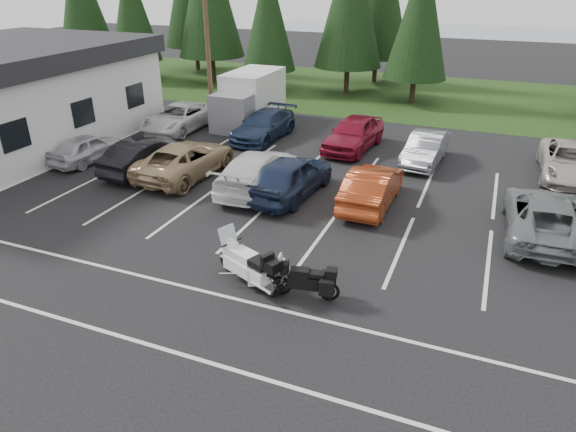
{
  "coord_description": "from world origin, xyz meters",
  "views": [
    {
      "loc": [
        5.27,
        -13.86,
        8.24
      ],
      "look_at": [
        -0.14,
        -0.5,
        1.27
      ],
      "focal_mm": 32.0,
      "sensor_mm": 36.0,
      "label": 1
    }
  ],
  "objects_px": {
    "car_far_1": "(264,125)",
    "car_far_3": "(425,149)",
    "box_truck": "(246,100)",
    "car_far_0": "(180,117)",
    "car_near_6": "(545,216)",
    "car_far_2": "(354,133)",
    "car_near_0": "(88,148)",
    "car_near_2": "(186,159)",
    "car_near_1": "(146,155)",
    "car_near_3": "(259,170)",
    "utility_pole": "(207,40)",
    "adventure_motorcycle": "(305,277)",
    "car_far_4": "(571,162)",
    "touring_motorcycle": "(248,260)",
    "car_near_5": "(372,187)",
    "cargo_trailer": "(267,274)",
    "car_near_4": "(290,176)"
  },
  "relations": [
    {
      "from": "car_far_1",
      "to": "car_far_3",
      "type": "distance_m",
      "value": 8.6
    },
    {
      "from": "box_truck",
      "to": "car_far_0",
      "type": "height_order",
      "value": "box_truck"
    },
    {
      "from": "car_far_1",
      "to": "car_far_3",
      "type": "relative_size",
      "value": 1.17
    },
    {
      "from": "car_near_6",
      "to": "car_far_2",
      "type": "distance_m",
      "value": 10.77
    },
    {
      "from": "car_near_0",
      "to": "car_far_3",
      "type": "xyz_separation_m",
      "value": [
        14.72,
        5.7,
        0.04
      ]
    },
    {
      "from": "car_near_2",
      "to": "car_near_6",
      "type": "bearing_deg",
      "value": -179.02
    },
    {
      "from": "car_far_0",
      "to": "car_near_1",
      "type": "bearing_deg",
      "value": -68.94
    },
    {
      "from": "box_truck",
      "to": "car_near_3",
      "type": "relative_size",
      "value": 1.04
    },
    {
      "from": "utility_pole",
      "to": "adventure_motorcycle",
      "type": "relative_size",
      "value": 4.2
    },
    {
      "from": "car_near_6",
      "to": "adventure_motorcycle",
      "type": "xyz_separation_m",
      "value": [
        -6.21,
        -6.45,
        -0.09
      ]
    },
    {
      "from": "car_near_6",
      "to": "car_far_4",
      "type": "xyz_separation_m",
      "value": [
        1.3,
        6.36,
        -0.01
      ]
    },
    {
      "from": "box_truck",
      "to": "adventure_motorcycle",
      "type": "relative_size",
      "value": 2.61
    },
    {
      "from": "box_truck",
      "to": "adventure_motorcycle",
      "type": "height_order",
      "value": "box_truck"
    },
    {
      "from": "car_far_2",
      "to": "car_far_4",
      "type": "bearing_deg",
      "value": 3.69
    },
    {
      "from": "adventure_motorcycle",
      "to": "touring_motorcycle",
      "type": "bearing_deg",
      "value": 168.02
    },
    {
      "from": "car_near_0",
      "to": "car_near_1",
      "type": "bearing_deg",
      "value": -175.93
    },
    {
      "from": "car_near_5",
      "to": "car_far_0",
      "type": "relative_size",
      "value": 0.86
    },
    {
      "from": "car_far_1",
      "to": "touring_motorcycle",
      "type": "bearing_deg",
      "value": -64.21
    },
    {
      "from": "car_near_2",
      "to": "adventure_motorcycle",
      "type": "bearing_deg",
      "value": 142.25
    },
    {
      "from": "car_near_3",
      "to": "adventure_motorcycle",
      "type": "distance_m",
      "value": 8.07
    },
    {
      "from": "car_far_0",
      "to": "car_far_2",
      "type": "height_order",
      "value": "car_far_2"
    },
    {
      "from": "car_near_2",
      "to": "cargo_trailer",
      "type": "height_order",
      "value": "car_near_2"
    },
    {
      "from": "car_near_3",
      "to": "cargo_trailer",
      "type": "xyz_separation_m",
      "value": [
        3.28,
        -6.52,
        -0.43
      ]
    },
    {
      "from": "car_far_2",
      "to": "touring_motorcycle",
      "type": "xyz_separation_m",
      "value": [
        0.51,
        -13.05,
        -0.05
      ]
    },
    {
      "from": "car_far_1",
      "to": "car_far_0",
      "type": "bearing_deg",
      "value": -173.4
    },
    {
      "from": "utility_pole",
      "to": "car_far_4",
      "type": "relative_size",
      "value": 1.7
    },
    {
      "from": "car_near_4",
      "to": "cargo_trailer",
      "type": "xyz_separation_m",
      "value": [
        1.79,
        -6.29,
        -0.48
      ]
    },
    {
      "from": "car_far_0",
      "to": "car_far_1",
      "type": "height_order",
      "value": "car_far_0"
    },
    {
      "from": "car_near_0",
      "to": "car_far_4",
      "type": "bearing_deg",
      "value": -158.11
    },
    {
      "from": "car_near_4",
      "to": "car_near_2",
      "type": "bearing_deg",
      "value": 1.5
    },
    {
      "from": "car_near_4",
      "to": "box_truck",
      "type": "bearing_deg",
      "value": -49.11
    },
    {
      "from": "car_near_3",
      "to": "car_far_3",
      "type": "height_order",
      "value": "car_near_3"
    },
    {
      "from": "cargo_trailer",
      "to": "car_near_5",
      "type": "bearing_deg",
      "value": 55.92
    },
    {
      "from": "car_near_5",
      "to": "car_near_2",
      "type": "bearing_deg",
      "value": 0.17
    },
    {
      "from": "car_near_1",
      "to": "car_far_3",
      "type": "height_order",
      "value": "car_near_1"
    },
    {
      "from": "car_far_0",
      "to": "touring_motorcycle",
      "type": "height_order",
      "value": "touring_motorcycle"
    },
    {
      "from": "box_truck",
      "to": "car_far_3",
      "type": "xyz_separation_m",
      "value": [
        10.65,
        -2.85,
        -0.75
      ]
    },
    {
      "from": "car_near_3",
      "to": "cargo_trailer",
      "type": "height_order",
      "value": "car_near_3"
    },
    {
      "from": "utility_pole",
      "to": "car_near_4",
      "type": "xyz_separation_m",
      "value": [
        8.23,
        -8.23,
        -3.87
      ]
    },
    {
      "from": "car_far_2",
      "to": "car_near_5",
      "type": "bearing_deg",
      "value": -63.22
    },
    {
      "from": "touring_motorcycle",
      "to": "car_near_2",
      "type": "bearing_deg",
      "value": 155.52
    },
    {
      "from": "car_far_2",
      "to": "cargo_trailer",
      "type": "xyz_separation_m",
      "value": [
        1.03,
        -12.93,
        -0.48
      ]
    },
    {
      "from": "car_far_3",
      "to": "touring_motorcycle",
      "type": "relative_size",
      "value": 1.51
    },
    {
      "from": "utility_pole",
      "to": "car_far_1",
      "type": "distance_m",
      "value": 5.93
    },
    {
      "from": "car_near_4",
      "to": "car_far_0",
      "type": "xyz_separation_m",
      "value": [
        -9.2,
        6.28,
        -0.1
      ]
    },
    {
      "from": "utility_pole",
      "to": "car_far_1",
      "type": "height_order",
      "value": "utility_pole"
    },
    {
      "from": "car_near_0",
      "to": "car_far_2",
      "type": "height_order",
      "value": "car_far_2"
    },
    {
      "from": "utility_pole",
      "to": "car_far_4",
      "type": "distance_m",
      "value": 19.27
    },
    {
      "from": "utility_pole",
      "to": "car_near_3",
      "type": "distance_m",
      "value": 11.18
    },
    {
      "from": "car_near_2",
      "to": "car_near_6",
      "type": "xyz_separation_m",
      "value": [
        14.28,
        -0.36,
        0.0
      ]
    }
  ]
}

